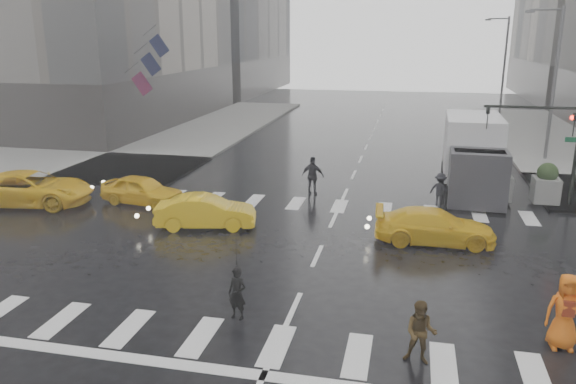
% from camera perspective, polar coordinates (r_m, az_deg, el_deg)
% --- Properties ---
extents(ground, '(120.00, 120.00, 0.00)m').
position_cam_1_polar(ground, '(19.69, 2.98, -6.49)').
color(ground, black).
rests_on(ground, ground).
extents(sidewalk_nw, '(35.00, 35.00, 0.15)m').
position_cam_1_polar(sidewalk_nw, '(42.63, -19.59, 4.88)').
color(sidewalk_nw, slate).
rests_on(sidewalk_nw, ground).
extents(road_markings, '(18.00, 48.00, 0.01)m').
position_cam_1_polar(road_markings, '(19.69, 2.98, -6.47)').
color(road_markings, silver).
rests_on(road_markings, ground).
extents(traffic_signal_pole, '(4.45, 0.42, 4.50)m').
position_cam_1_polar(traffic_signal_pole, '(27.03, 25.39, 5.23)').
color(traffic_signal_pole, black).
rests_on(traffic_signal_pole, ground).
extents(street_lamp_near, '(2.15, 0.22, 9.00)m').
position_cam_1_polar(street_lamp_near, '(36.94, 25.29, 10.40)').
color(street_lamp_near, '#59595B').
rests_on(street_lamp_near, ground).
extents(street_lamp_far, '(2.15, 0.22, 9.00)m').
position_cam_1_polar(street_lamp_far, '(56.61, 21.01, 12.21)').
color(street_lamp_far, '#59595B').
rests_on(street_lamp_far, ground).
extents(planter_west, '(1.10, 1.10, 1.80)m').
position_cam_1_polar(planter_west, '(27.28, 20.66, 1.02)').
color(planter_west, slate).
rests_on(planter_west, ground).
extents(planter_mid, '(1.10, 1.10, 1.80)m').
position_cam_1_polar(planter_mid, '(27.65, 24.76, 0.76)').
color(planter_mid, slate).
rests_on(planter_mid, ground).
extents(flag_cluster, '(2.87, 3.06, 4.69)m').
position_cam_1_polar(flag_cluster, '(40.74, -14.15, 12.75)').
color(flag_cluster, '#59595B').
rests_on(flag_cluster, ground).
extents(pedestrian_black, '(1.17, 1.18, 2.43)m').
position_cam_1_polar(pedestrian_black, '(14.98, -5.27, -6.96)').
color(pedestrian_black, black).
rests_on(pedestrian_black, ground).
extents(pedestrian_brown, '(0.82, 0.68, 1.55)m').
position_cam_1_polar(pedestrian_brown, '(13.75, 13.34, -13.73)').
color(pedestrian_brown, '#413017').
rests_on(pedestrian_brown, ground).
extents(pedestrian_orange, '(0.96, 0.64, 1.94)m').
position_cam_1_polar(pedestrian_orange, '(15.42, 26.36, -10.83)').
color(pedestrian_orange, orange).
rests_on(pedestrian_orange, ground).
extents(pedestrian_far_a, '(1.14, 0.75, 1.86)m').
position_cam_1_polar(pedestrian_far_a, '(26.75, 2.53, 1.64)').
color(pedestrian_far_a, black).
rests_on(pedestrian_far_a, ground).
extents(pedestrian_far_b, '(1.12, 0.93, 1.51)m').
position_cam_1_polar(pedestrian_far_b, '(25.92, 15.20, 0.23)').
color(pedestrian_far_b, black).
rests_on(pedestrian_far_b, ground).
extents(taxi_front, '(4.02, 2.14, 1.30)m').
position_cam_1_polar(taxi_front, '(26.19, -14.61, 0.19)').
color(taxi_front, yellow).
rests_on(taxi_front, ground).
extents(taxi_mid, '(4.15, 2.23, 1.30)m').
position_cam_1_polar(taxi_mid, '(22.50, -8.37, -2.00)').
color(taxi_mid, yellow).
rests_on(taxi_mid, ground).
extents(taxi_rear, '(3.95, 1.98, 1.27)m').
position_cam_1_polar(taxi_rear, '(21.35, 14.68, -3.39)').
color(taxi_rear, yellow).
rests_on(taxi_rear, ground).
extents(taxi_far, '(5.14, 3.20, 1.51)m').
position_cam_1_polar(taxi_far, '(27.75, -24.70, 0.33)').
color(taxi_far, yellow).
rests_on(taxi_far, ground).
extents(box_truck, '(2.56, 6.82, 3.62)m').
position_cam_1_polar(box_truck, '(28.31, 18.31, 3.72)').
color(box_truck, silver).
rests_on(box_truck, ground).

